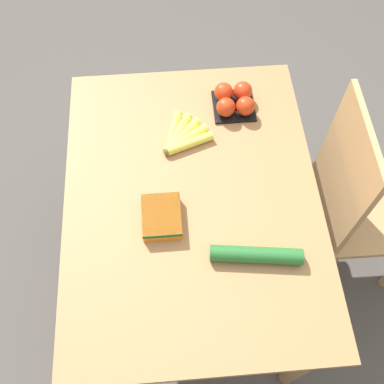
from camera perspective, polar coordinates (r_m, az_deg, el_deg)
name	(u,v)px	position (r m, az deg, el deg)	size (l,w,h in m)	color
ground_plane	(192,271)	(2.17, 0.00, -10.00)	(12.00, 12.00, 0.00)	#4C4742
dining_table	(192,212)	(1.58, 0.00, -2.55)	(1.12, 0.84, 0.75)	#9E7044
chair	(358,201)	(1.85, 20.28, -1.10)	(0.42, 0.40, 0.99)	tan
banana_bunch	(182,137)	(1.59, -1.31, 6.99)	(0.18, 0.18, 0.03)	brown
tomato_pack	(234,100)	(1.67, 5.39, 11.55)	(0.15, 0.15, 0.08)	black
carrot_bag	(162,216)	(1.42, -3.88, -3.11)	(0.15, 0.12, 0.05)	orange
cucumber_near	(256,255)	(1.38, 8.15, -7.92)	(0.09, 0.28, 0.05)	#236028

